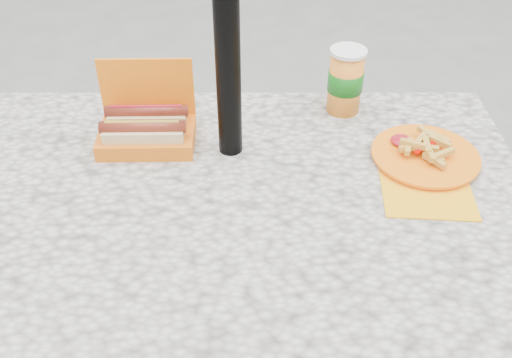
{
  "coord_description": "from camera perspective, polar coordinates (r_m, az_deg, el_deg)",
  "views": [
    {
      "loc": [
        0.05,
        -0.84,
        1.47
      ],
      "look_at": [
        0.05,
        -0.0,
        0.8
      ],
      "focal_mm": 40.0,
      "sensor_mm": 36.0,
      "label": 1
    }
  ],
  "objects": [
    {
      "name": "hotdog_box",
      "position": [
        1.25,
        -10.89,
        5.01
      ],
      "size": [
        0.2,
        0.14,
        0.17
      ],
      "rotation": [
        0.0,
        0.0,
        0.02
      ],
      "color": "orange",
      "rests_on": "picnic_table"
    },
    {
      "name": "soda_cup",
      "position": [
        1.34,
        8.94,
        9.7
      ],
      "size": [
        0.08,
        0.08,
        0.15
      ],
      "rotation": [
        0.0,
        0.0,
        0.13
      ],
      "color": "orange",
      "rests_on": "picnic_table"
    },
    {
      "name": "fries_plate",
      "position": [
        1.23,
        16.52,
        2.11
      ],
      "size": [
        0.22,
        0.3,
        0.04
      ],
      "rotation": [
        0.0,
        0.0,
        0.1
      ],
      "color": "#FFAA12",
      "rests_on": "picnic_table"
    },
    {
      "name": "picnic_table",
      "position": [
        1.17,
        -2.64,
        -5.89
      ],
      "size": [
        1.2,
        0.8,
        0.75
      ],
      "color": "beige",
      "rests_on": "ground"
    }
  ]
}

